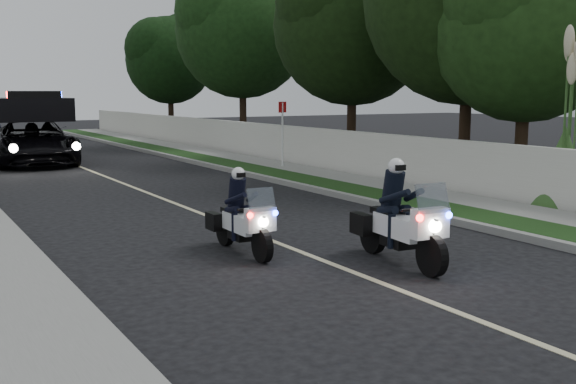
# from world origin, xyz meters

# --- Properties ---
(ground) EXTENTS (120.00, 120.00, 0.00)m
(ground) POSITION_xyz_m (0.00, 0.00, 0.00)
(ground) COLOR black
(ground) RESTS_ON ground
(curb_right) EXTENTS (0.20, 60.00, 0.15)m
(curb_right) POSITION_xyz_m (4.10, 10.00, 0.07)
(curb_right) COLOR gray
(curb_right) RESTS_ON ground
(grass_verge) EXTENTS (1.20, 60.00, 0.16)m
(grass_verge) POSITION_xyz_m (4.80, 10.00, 0.08)
(grass_verge) COLOR #193814
(grass_verge) RESTS_ON ground
(sidewalk_right) EXTENTS (1.40, 60.00, 0.16)m
(sidewalk_right) POSITION_xyz_m (6.10, 10.00, 0.08)
(sidewalk_right) COLOR gray
(sidewalk_right) RESTS_ON ground
(property_wall) EXTENTS (0.22, 60.00, 1.50)m
(property_wall) POSITION_xyz_m (7.10, 10.00, 0.75)
(property_wall) COLOR beige
(property_wall) RESTS_ON ground
(lane_marking) EXTENTS (0.12, 50.00, 0.01)m
(lane_marking) POSITION_xyz_m (0.00, 10.00, 0.00)
(lane_marking) COLOR #BFB78C
(lane_marking) RESTS_ON ground
(police_moto_left) EXTENTS (0.64, 1.77, 1.50)m
(police_moto_left) POSITION_xyz_m (-0.92, 1.39, 0.00)
(police_moto_left) COLOR silver
(police_moto_left) RESTS_ON ground
(police_moto_right) EXTENTS (0.91, 2.09, 1.72)m
(police_moto_right) POSITION_xyz_m (0.96, -0.55, 0.00)
(police_moto_right) COLOR white
(police_moto_right) RESTS_ON ground
(police_suv) EXTENTS (3.34, 6.40, 3.01)m
(police_suv) POSITION_xyz_m (-1.26, 18.67, 0.00)
(police_suv) COLOR black
(police_suv) RESTS_ON ground
(sign_post) EXTENTS (0.49, 0.49, 2.52)m
(sign_post) POSITION_xyz_m (6.00, 11.95, 0.00)
(sign_post) COLOR #AD0C20
(sign_post) RESTS_ON ground
(pampas_far) EXTENTS (1.99, 1.99, 4.41)m
(pampas_far) POSITION_xyz_m (7.60, 1.47, 0.00)
(pampas_far) COLOR beige
(pampas_far) RESTS_ON ground
(tree_right_a) EXTENTS (8.36, 8.36, 10.89)m
(tree_right_a) POSITION_xyz_m (9.62, 6.70, 0.00)
(tree_right_a) COLOR black
(tree_right_a) RESTS_ON ground
(tree_right_b) EXTENTS (6.14, 6.14, 8.85)m
(tree_right_b) POSITION_xyz_m (9.46, 4.33, 0.00)
(tree_right_b) COLOR #204216
(tree_right_b) RESTS_ON ground
(tree_right_c) EXTENTS (6.55, 6.55, 10.36)m
(tree_right_c) POSITION_xyz_m (9.70, 12.89, 0.00)
(tree_right_c) COLOR black
(tree_right_c) RESTS_ON ground
(tree_right_d) EXTENTS (8.59, 8.59, 11.31)m
(tree_right_d) POSITION_xyz_m (9.79, 22.57, 0.00)
(tree_right_d) COLOR #1A3E14
(tree_right_d) RESTS_ON ground
(tree_right_e) EXTENTS (6.76, 6.76, 9.31)m
(tree_right_e) POSITION_xyz_m (9.77, 32.92, 0.00)
(tree_right_e) COLOR black
(tree_right_e) RESTS_ON ground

